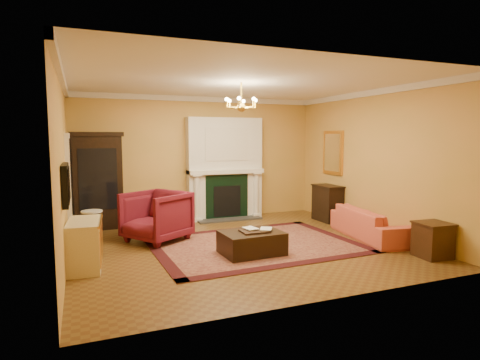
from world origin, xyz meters
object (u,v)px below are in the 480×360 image
end_table (433,241)px  china_cabinet (98,183)px  console_table (328,204)px  leather_ottoman (252,243)px  commode (85,244)px  wingback_armchair (156,214)px  coral_sofa (371,218)px  pedestal_table (92,226)px

end_table → china_cabinet: bearing=139.5°
china_cabinet → console_table: china_cabinet is taller
console_table → leather_ottoman: console_table is taller
china_cabinet → commode: bearing=-97.9°
commode → leather_ottoman: commode is taller
wingback_armchair → commode: size_ratio=1.08×
console_table → leather_ottoman: size_ratio=0.81×
console_table → coral_sofa: bearing=-94.3°
wingback_armchair → pedestal_table: size_ratio=1.59×
commode → end_table: bearing=-11.5°
wingback_armchair → console_table: (4.19, 0.37, -0.12)m
pedestal_table → wingback_armchair: bearing=-0.6°
coral_sofa → end_table: bearing=-167.7°
china_cabinet → end_table: bearing=-41.7°
china_cabinet → commode: 2.88m
console_table → end_table: bearing=-90.8°
console_table → leather_ottoman: (-2.83, -1.90, -0.21)m
wingback_armchair → coral_sofa: 4.27m
china_cabinet → pedestal_table: (-0.18, -1.55, -0.63)m
commode → coral_sofa: coral_sofa is taller
wingback_armchair → leather_ottoman: 2.07m
pedestal_table → end_table: pedestal_table is taller
wingback_armchair → console_table: wingback_armchair is taller
end_table → leather_ottoman: end_table is taller
wingback_armchair → end_table: wingback_armchair is taller
commode → console_table: bearing=20.9°
commode → coral_sofa: 5.37m
coral_sofa → console_table: 1.74m
leather_ottoman → end_table: bearing=-27.4°
wingback_armchair → commode: wingback_armchair is taller
china_cabinet → wingback_armchair: bearing=-58.7°
end_table → pedestal_table: bearing=151.9°
commode → china_cabinet: bearing=88.0°
pedestal_table → console_table: (5.36, 0.36, 0.02)m
coral_sofa → end_table: size_ratio=3.61×
pedestal_table → console_table: 5.37m
china_cabinet → coral_sofa: china_cabinet is taller
wingback_armchair → leather_ottoman: wingback_armchair is taller
commode → coral_sofa: size_ratio=0.49×
coral_sofa → console_table: console_table is taller
pedestal_table → coral_sofa: coral_sofa is taller
china_cabinet → leather_ottoman: china_cabinet is taller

